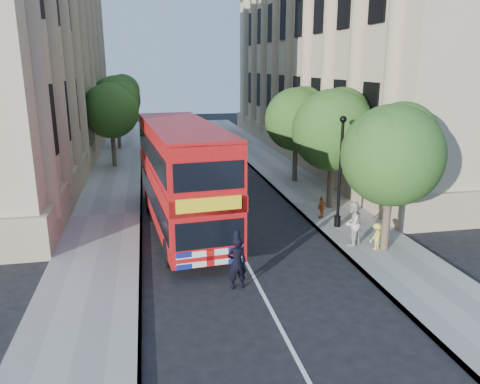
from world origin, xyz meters
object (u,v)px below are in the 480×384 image
lamp_post (340,177)px  box_van (170,181)px  woman_pedestrian (352,224)px  police_constable (237,263)px  double_decker_bus (183,175)px

lamp_post → box_van: size_ratio=0.93×
box_van → woman_pedestrian: box_van is taller
box_van → woman_pedestrian: size_ratio=2.94×
box_van → police_constable: size_ratio=2.97×
lamp_post → police_constable: lamp_post is taller
lamp_post → box_van: (-7.48, 4.76, -0.98)m
box_van → woman_pedestrian: 10.05m
woman_pedestrian → police_constable: bearing=-10.5°
lamp_post → police_constable: (-5.77, -5.00, -1.58)m
box_van → police_constable: box_van is taller
lamp_post → box_van: 8.92m
double_decker_bus → police_constable: (1.28, -6.08, -1.75)m
lamp_post → box_van: lamp_post is taller
police_constable → woman_pedestrian: bearing=-157.4°
box_van → police_constable: (1.71, -9.76, -0.60)m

